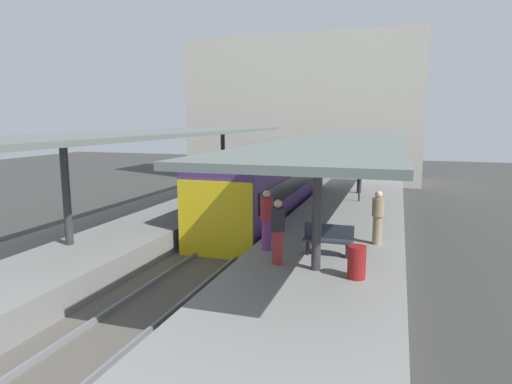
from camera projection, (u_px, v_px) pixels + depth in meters
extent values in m
plane|color=#383835|center=(241.00, 244.00, 17.30)|extent=(80.00, 80.00, 0.00)
cube|color=gray|center=(154.00, 225.00, 18.36)|extent=(4.40, 28.00, 1.00)
cube|color=gray|center=(340.00, 240.00, 16.08)|extent=(4.40, 28.00, 1.00)
cube|color=#59544C|center=(241.00, 242.00, 17.28)|extent=(3.20, 28.00, 0.20)
cube|color=slate|center=(223.00, 236.00, 17.47)|extent=(0.08, 28.00, 0.14)
cube|color=slate|center=(258.00, 239.00, 17.04)|extent=(0.08, 28.00, 0.14)
cube|color=#472D6B|center=(266.00, 189.00, 20.37)|extent=(2.70, 12.02, 2.90)
cube|color=yellow|center=(215.00, 220.00, 14.72)|extent=(2.65, 0.08, 2.60)
cube|color=black|center=(238.00, 180.00, 20.73)|extent=(0.04, 11.06, 0.76)
cube|color=black|center=(296.00, 183.00, 19.90)|extent=(0.04, 11.06, 0.76)
cube|color=#515156|center=(267.00, 155.00, 20.12)|extent=(2.16, 11.42, 0.20)
cylinder|color=#333335|center=(66.00, 194.00, 13.42)|extent=(0.24, 0.24, 3.14)
cylinder|color=#333335|center=(223.00, 159.00, 25.27)|extent=(0.24, 0.24, 3.14)
cube|color=slate|center=(167.00, 133.00, 19.08)|extent=(4.18, 21.00, 0.16)
cylinder|color=#333335|center=(317.00, 214.00, 11.16)|extent=(0.24, 0.24, 2.92)
cylinder|color=#333335|center=(360.00, 165.00, 23.00)|extent=(0.24, 0.24, 2.92)
cube|color=slate|center=(347.00, 141.00, 16.83)|extent=(4.18, 21.00, 0.16)
cube|color=black|center=(308.00, 247.00, 12.71)|extent=(0.08, 0.32, 0.40)
cube|color=black|center=(347.00, 250.00, 12.38)|extent=(0.08, 0.32, 0.40)
cube|color=#2D333D|center=(328.00, 241.00, 12.51)|extent=(1.40, 0.40, 0.06)
cube|color=#2D333D|center=(329.00, 231.00, 12.64)|extent=(1.40, 0.06, 0.40)
cylinder|color=#262628|center=(360.00, 178.00, 20.70)|extent=(0.08, 0.08, 2.20)
cube|color=black|center=(360.00, 158.00, 20.55)|extent=(0.90, 0.06, 0.32)
cylinder|color=maroon|center=(357.00, 262.00, 10.70)|extent=(0.44, 0.44, 0.80)
cylinder|color=#998460|center=(377.00, 230.00, 13.66)|extent=(0.28, 0.28, 0.87)
cylinder|color=#998460|center=(378.00, 207.00, 13.55)|extent=(0.36, 0.36, 0.56)
sphere|color=beige|center=(379.00, 194.00, 13.48)|extent=(0.22, 0.22, 0.22)
cylinder|color=#7A337A|center=(266.00, 235.00, 13.06)|extent=(0.28, 0.28, 0.90)
cylinder|color=maroon|center=(267.00, 209.00, 12.94)|extent=(0.36, 0.36, 0.66)
sphere|color=beige|center=(267.00, 194.00, 12.87)|extent=(0.22, 0.22, 0.22)
cylinder|color=maroon|center=(278.00, 247.00, 11.76)|extent=(0.28, 0.28, 0.90)
cylinder|color=#232328|center=(278.00, 219.00, 11.64)|extent=(0.36, 0.36, 0.61)
sphere|color=beige|center=(278.00, 204.00, 11.57)|extent=(0.22, 0.22, 0.22)
cube|color=beige|center=(304.00, 110.00, 35.73)|extent=(18.00, 6.00, 11.00)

